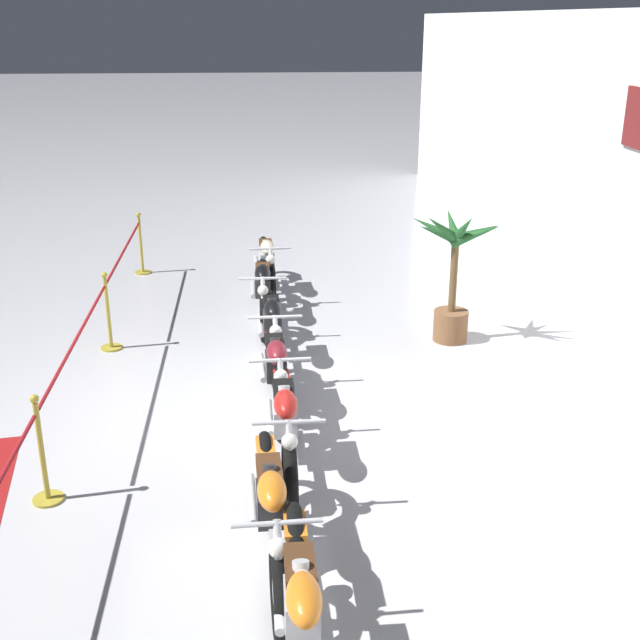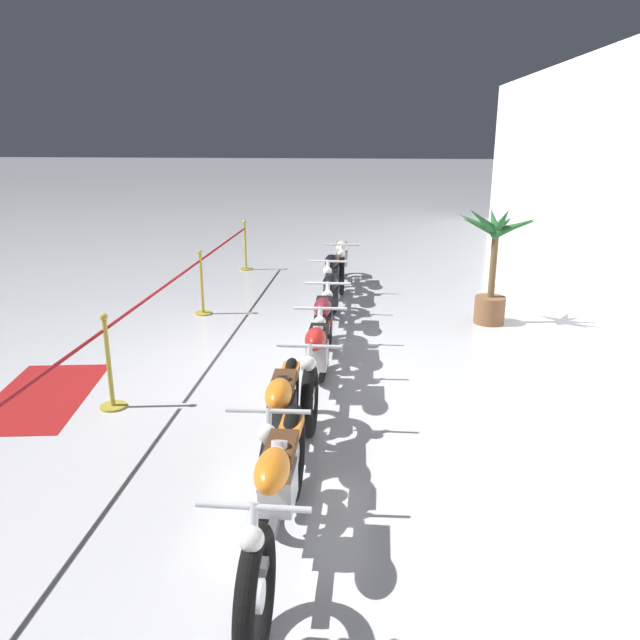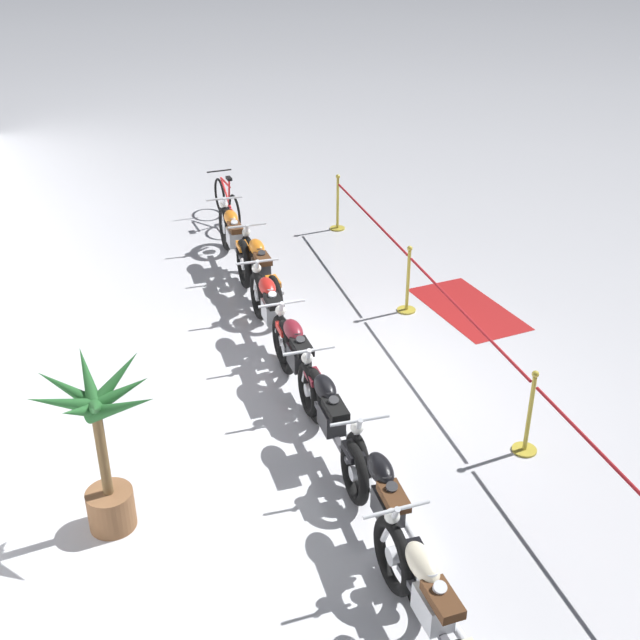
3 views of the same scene
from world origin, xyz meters
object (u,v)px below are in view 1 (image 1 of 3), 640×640
potted_palm_left_of_row (454,271)px  stanchion_far_left (101,306)px  motorcycle_maroon_3 (276,373)px  motorcycle_black_1 (263,290)px  motorcycle_black_2 (272,328)px  motorcycle_orange_6 (302,623)px  motorcycle_cream_0 (267,264)px  stanchion_mid_right (44,466)px  motorcycle_red_4 (285,426)px  motorcycle_orange_5 (271,513)px  stanchion_mid_left (109,323)px

potted_palm_left_of_row → stanchion_far_left: size_ratio=0.18×
motorcycle_maroon_3 → potted_palm_left_of_row: size_ratio=1.12×
motorcycle_black_1 → potted_palm_left_of_row: size_ratio=1.25×
motorcycle_black_2 → motorcycle_orange_6: 5.29m
motorcycle_maroon_3 → motorcycle_cream_0: bearing=-179.8°
motorcycle_cream_0 → stanchion_far_left: bearing=-39.4°
motorcycle_black_1 → motorcycle_maroon_3: size_ratio=1.11×
motorcycle_orange_6 → potted_palm_left_of_row: bearing=157.9°
motorcycle_black_2 → stanchion_mid_right: 3.65m
motorcycle_black_1 → motorcycle_orange_6: 6.78m
motorcycle_cream_0 → stanchion_far_left: size_ratio=0.21×
potted_palm_left_of_row → stanchion_mid_right: size_ratio=1.77×
potted_palm_left_of_row → stanchion_far_left: bearing=-85.8°
stanchion_far_left → motorcycle_red_4: bearing=37.7°
stanchion_far_left → stanchion_mid_right: same height
motorcycle_cream_0 → motorcycle_maroon_3: 4.09m
motorcycle_orange_5 → stanchion_mid_right: 2.26m
stanchion_mid_right → motorcycle_cream_0: bearing=159.8°
motorcycle_cream_0 → motorcycle_orange_6: 8.03m
stanchion_mid_left → potted_palm_left_of_row: bearing=89.0°
motorcycle_orange_6 → stanchion_mid_left: bearing=-159.9°
motorcycle_red_4 → potted_palm_left_of_row: bearing=143.1°
motorcycle_black_2 → stanchion_far_left: 2.14m
motorcycle_black_1 → motorcycle_orange_6: size_ratio=0.98×
motorcycle_black_2 → stanchion_far_left: stanchion_far_left is taller
potted_palm_left_of_row → stanchion_mid_right: 5.74m
motorcycle_red_4 → motorcycle_orange_6: bearing=-0.1°
potted_palm_left_of_row → stanchion_mid_left: (-0.08, -4.51, -0.62)m
motorcycle_orange_5 → stanchion_far_left: size_ratio=0.22×
motorcycle_cream_0 → motorcycle_black_1: size_ratio=0.93×
motorcycle_maroon_3 → motorcycle_red_4: (1.26, 0.04, 0.01)m
motorcycle_cream_0 → motorcycle_orange_5: size_ratio=0.94×
motorcycle_red_4 → stanchion_mid_right: stanchion_mid_right is taller
motorcycle_cream_0 → motorcycle_maroon_3: bearing=0.2°
motorcycle_orange_5 → potted_palm_left_of_row: (-4.55, 2.52, 0.51)m
motorcycle_maroon_3 → motorcycle_orange_6: bearing=0.6°
motorcycle_maroon_3 → stanchion_mid_right: 2.67m
motorcycle_cream_0 → motorcycle_orange_5: 6.78m
motorcycle_cream_0 → stanchion_far_left: (2.56, -2.11, 0.27)m
motorcycle_maroon_3 → motorcycle_red_4: size_ratio=0.91×
motorcycle_black_2 → potted_palm_left_of_row: bearing=102.1°
motorcycle_red_4 → motorcycle_orange_5: 1.43m
motorcycle_maroon_3 → motorcycle_orange_6: size_ratio=0.88×
motorcycle_cream_0 → motorcycle_red_4: (5.36, 0.06, -0.01)m
motorcycle_black_2 → stanchion_mid_right: (2.98, -2.11, -0.10)m
motorcycle_black_1 → stanchion_mid_left: 2.21m
motorcycle_cream_0 → stanchion_far_left: stanchion_far_left is taller
stanchion_far_left → motorcycle_orange_6: bearing=21.5°
stanchion_mid_right → motorcycle_black_1: bearing=155.7°
stanchion_mid_left → motorcycle_maroon_3: bearing=47.4°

